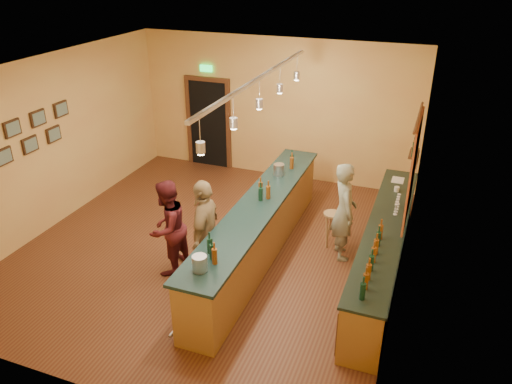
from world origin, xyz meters
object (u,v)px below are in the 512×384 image
at_px(tasting_bar, 259,226).
at_px(customer_a, 167,228).
at_px(bar_stool, 332,220).
at_px(back_counter, 383,250).
at_px(customer_b, 205,232).
at_px(bartender, 344,211).

height_order(tasting_bar, customer_a, customer_a).
relative_size(customer_a, bar_stool, 2.51).
distance_m(back_counter, tasting_bar, 2.10).
relative_size(tasting_bar, customer_b, 2.88).
relative_size(bartender, customer_b, 0.98).
bearing_deg(bar_stool, customer_b, -133.14).
bearing_deg(bartender, bar_stool, 15.97).
distance_m(back_counter, bar_stool, 1.18).
bearing_deg(customer_a, tasting_bar, 133.24).
bearing_deg(customer_a, bartender, 126.26).
height_order(customer_b, bar_stool, customer_b).
distance_m(back_counter, bartender, 0.91).
xyz_separation_m(back_counter, bar_stool, (-0.99, 0.65, 0.01)).
xyz_separation_m(tasting_bar, customer_b, (-0.55, -0.92, 0.28)).
height_order(back_counter, bartender, bartender).
xyz_separation_m(customer_b, bar_stool, (1.64, 1.75, -0.38)).
xyz_separation_m(customer_a, customer_b, (0.69, -0.01, 0.07)).
bearing_deg(bartender, customer_a, 94.53).
distance_m(customer_a, customer_b, 0.69).
distance_m(tasting_bar, customer_a, 1.55).
bearing_deg(bartender, back_counter, -140.74).
distance_m(back_counter, customer_a, 3.51).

